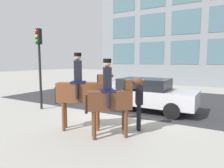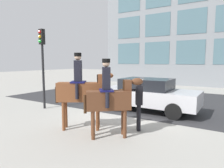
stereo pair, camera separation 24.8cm
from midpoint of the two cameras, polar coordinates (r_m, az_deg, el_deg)
The scene contains 7 objects.
ground_plane at distance 8.06m, azimuth 3.66°, elevation -10.13°, with size 80.00×80.00×0.00m, color #9E9B93.
road_surface at distance 12.33m, azimuth 14.28°, elevation -4.46°, with size 18.20×8.50×0.01m.
mounted_horse_lead at distance 6.76m, azimuth -7.64°, elevation -1.74°, with size 1.77×1.26×2.59m.
mounted_horse_companion at distance 6.01m, azimuth 0.56°, elevation -3.85°, with size 1.52×1.35×2.38m.
pedestrian_bystander at distance 6.69m, azimuth 8.63°, elevation -4.60°, with size 0.74×0.74×1.74m.
street_car_near_lane at distance 9.46m, azimuth 11.07°, elevation -2.83°, with size 4.45×1.89×1.51m.
traffic_light at distance 10.16m, azimuth -18.63°, elevation 7.69°, with size 0.24×0.29×3.82m.
Camera 2 is at (3.78, -6.73, 2.30)m, focal length 32.00 mm.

